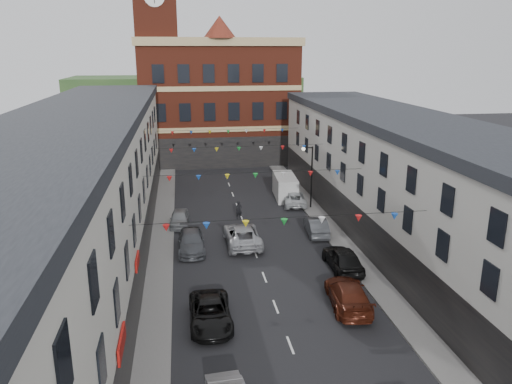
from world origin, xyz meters
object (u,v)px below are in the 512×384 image
car_right_e (316,226)px  car_right_f (294,198)px  white_van (285,187)px  pedestrian (239,210)px  moving_car (242,235)px  car_left_c (210,313)px  car_left_d (191,241)px  car_right_d (343,258)px  street_lamp (309,169)px  car_right_c (348,294)px  car_left_e (180,218)px

car_right_e → car_right_f: car_right_e is taller
white_van → pedestrian: white_van is taller
moving_car → white_van: white_van is taller
car_left_c → car_left_d: (-0.77, 10.74, 0.03)m
car_left_d → car_right_f: bearing=45.1°
car_right_d → pedestrian: size_ratio=2.90×
car_left_c → car_right_e: (9.39, 12.60, 0.03)m
street_lamp → car_right_c: street_lamp is taller
car_left_d → car_left_e: size_ratio=1.25×
car_left_e → street_lamp: bearing=17.7°
street_lamp → white_van: 5.08m
pedestrian → car_left_c: bearing=-122.2°
car_right_c → pedestrian: pedestrian is taller
white_van → pedestrian: (-5.42, -5.93, -0.33)m
car_right_e → white_van: (-0.36, 10.75, 0.44)m
car_left_c → car_left_e: bearing=95.6°
car_right_c → car_right_e: 11.90m
car_right_f → car_right_e: bearing=96.5°
car_right_c → car_right_e: (1.30, 11.83, -0.06)m
street_lamp → pedestrian: (-6.83, -1.91, -3.09)m
car_left_e → car_right_e: car_right_e is taller
white_van → car_right_f: bearing=-78.0°
car_right_c → car_right_d: size_ratio=1.11×
car_right_c → car_right_e: size_ratio=1.23×
car_left_e → car_right_e: bearing=-15.0°
car_left_d → car_right_e: size_ratio=1.14×
pedestrian → car_right_f: bearing=10.2°
car_right_d → car_left_e: bearing=-43.9°
car_right_c → white_van: bearing=-86.0°
car_right_d → pedestrian: bearing=-63.5°
car_right_c → car_right_d: (1.30, 4.99, 0.04)m
street_lamp → moving_car: (-7.28, -7.99, -3.12)m
street_lamp → car_left_c: (-10.44, -19.33, -3.23)m
white_van → car_left_d: bearing=-124.0°
car_right_d → car_right_e: size_ratio=1.10×
car_right_f → pedestrian: (-5.78, -3.43, 0.18)m
car_right_e → car_left_c: bearing=58.2°
street_lamp → car_left_c: 22.20m
car_right_d → car_right_e: (0.00, 6.83, -0.10)m
car_right_c → car_right_f: size_ratio=1.14×
car_right_c → pedestrian: 17.23m
street_lamp → car_left_e: (-12.05, -2.94, -3.24)m
car_right_d → car_right_f: size_ratio=1.03×
moving_car → car_right_f: bearing=-124.4°
moving_car → white_van: bearing=-117.2°
car_right_d → car_left_c: bearing=31.6°
car_right_d → pedestrian: (-5.78, 11.65, 0.01)m
car_right_c → car_right_f: bearing=-87.3°
car_left_e → car_right_f: 11.87m
car_left_d → car_right_c: bearing=-48.1°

